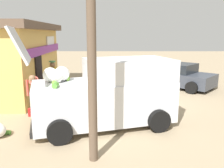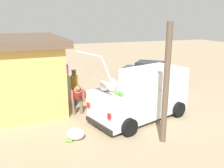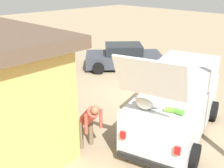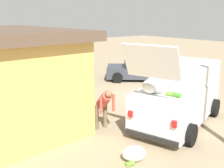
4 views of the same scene
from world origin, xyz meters
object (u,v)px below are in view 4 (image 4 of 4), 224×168
at_px(parked_sedan, 140,70).
at_px(paint_bucket, 46,91).
at_px(customer_bending, 104,105).
at_px(vendor_standing, 83,91).
at_px(unloaded_banana_pile, 134,154).
at_px(delivery_van, 180,94).

height_order(parked_sedan, paint_bucket, parked_sedan).
bearing_deg(customer_bending, paint_bucket, -2.92).
bearing_deg(paint_bucket, parked_sedan, -95.42).
relative_size(parked_sedan, vendor_standing, 2.39).
distance_m(parked_sedan, paint_bucket, 6.01).
bearing_deg(vendor_standing, unloaded_banana_pile, 168.33).
bearing_deg(customer_bending, vendor_standing, -7.00).
xyz_separation_m(delivery_van, parked_sedan, (5.64, -3.63, -0.44)).
relative_size(parked_sedan, unloaded_banana_pile, 5.24).
bearing_deg(customer_bending, parked_sedan, -54.03).
distance_m(customer_bending, unloaded_banana_pile, 2.26).
height_order(parked_sedan, unloaded_banana_pile, parked_sedan).
xyz_separation_m(parked_sedan, customer_bending, (-4.52, 6.23, 0.29)).
distance_m(vendor_standing, customer_bending, 1.62).
bearing_deg(paint_bucket, delivery_van, -159.32).
height_order(unloaded_banana_pile, paint_bucket, unloaded_banana_pile).
distance_m(delivery_van, paint_bucket, 6.69).
xyz_separation_m(unloaded_banana_pile, paint_bucket, (7.15, -0.82, -0.01)).
distance_m(customer_bending, paint_bucket, 5.14).
relative_size(delivery_van, unloaded_banana_pile, 6.26).
bearing_deg(paint_bucket, vendor_standing, 178.97).
height_order(vendor_standing, unloaded_banana_pile, vendor_standing).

